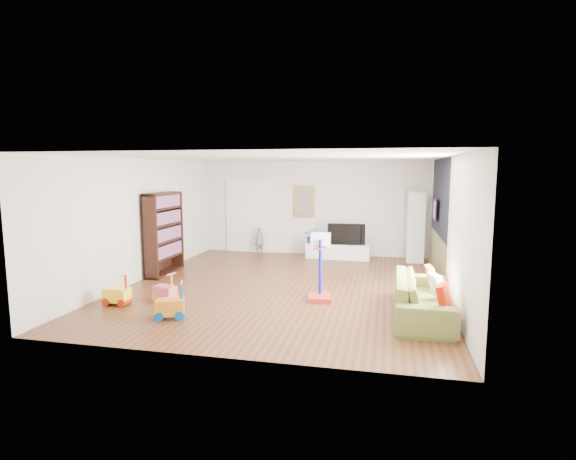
% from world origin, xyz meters
% --- Properties ---
extents(floor, '(6.50, 7.50, 0.00)m').
position_xyz_m(floor, '(0.00, 0.00, 0.00)').
color(floor, brown).
rests_on(floor, ground).
extents(ceiling, '(6.50, 7.50, 0.00)m').
position_xyz_m(ceiling, '(0.00, 0.00, 2.70)').
color(ceiling, white).
rests_on(ceiling, ground).
extents(wall_back, '(6.50, 0.00, 2.70)m').
position_xyz_m(wall_back, '(0.00, 3.75, 1.35)').
color(wall_back, silver).
rests_on(wall_back, ground).
extents(wall_front, '(6.50, 0.00, 2.70)m').
position_xyz_m(wall_front, '(0.00, -3.75, 1.35)').
color(wall_front, silver).
rests_on(wall_front, ground).
extents(wall_left, '(0.00, 7.50, 2.70)m').
position_xyz_m(wall_left, '(-3.25, 0.00, 1.35)').
color(wall_left, white).
rests_on(wall_left, ground).
extents(wall_right, '(0.00, 7.50, 2.70)m').
position_xyz_m(wall_right, '(3.25, 0.00, 1.35)').
color(wall_right, white).
rests_on(wall_right, ground).
extents(navy_accent, '(0.01, 3.20, 1.70)m').
position_xyz_m(navy_accent, '(3.23, 1.40, 1.85)').
color(navy_accent, black).
rests_on(navy_accent, wall_right).
extents(olive_wainscot, '(0.01, 3.20, 1.00)m').
position_xyz_m(olive_wainscot, '(3.23, 1.40, 0.50)').
color(olive_wainscot, brown).
rests_on(olive_wainscot, wall_right).
extents(doorway, '(1.45, 0.06, 2.10)m').
position_xyz_m(doorway, '(-1.90, 3.71, 1.05)').
color(doorway, white).
rests_on(doorway, ground).
extents(painting_back, '(0.62, 0.06, 0.92)m').
position_xyz_m(painting_back, '(-0.25, 3.71, 1.55)').
color(painting_back, gold).
rests_on(painting_back, wall_back).
extents(artwork_right, '(0.04, 0.56, 0.46)m').
position_xyz_m(artwork_right, '(3.17, 1.60, 1.55)').
color(artwork_right, '#7F3F8C').
rests_on(artwork_right, wall_right).
extents(media_console, '(1.79, 0.56, 0.41)m').
position_xyz_m(media_console, '(0.80, 3.22, 0.21)').
color(media_console, white).
rests_on(media_console, ground).
extents(tall_cabinet, '(0.45, 0.45, 1.87)m').
position_xyz_m(tall_cabinet, '(2.86, 3.20, 0.94)').
color(tall_cabinet, white).
rests_on(tall_cabinet, ground).
extents(bookshelf, '(0.35, 1.32, 1.93)m').
position_xyz_m(bookshelf, '(-3.01, 0.50, 0.96)').
color(bookshelf, black).
rests_on(bookshelf, ground).
extents(sofa, '(0.95, 2.33, 0.68)m').
position_xyz_m(sofa, '(2.73, -1.42, 0.34)').
color(sofa, olive).
rests_on(sofa, ground).
extents(basketball_hoop, '(0.51, 0.59, 1.28)m').
position_xyz_m(basketball_hoop, '(0.90, -0.88, 0.64)').
color(basketball_hoop, '#AA301F').
rests_on(basketball_hoop, ground).
extents(ride_on_yellow, '(0.45, 0.28, 0.59)m').
position_xyz_m(ride_on_yellow, '(-2.68, -1.97, 0.30)').
color(ride_on_yellow, yellow).
rests_on(ride_on_yellow, ground).
extents(ride_on_orange, '(0.53, 0.43, 0.61)m').
position_xyz_m(ride_on_orange, '(-1.38, -2.46, 0.31)').
color(ride_on_orange, orange).
rests_on(ride_on_orange, ground).
extents(ride_on_pink, '(0.46, 0.35, 0.55)m').
position_xyz_m(ride_on_pink, '(-1.94, -1.55, 0.27)').
color(ride_on_pink, '#D15A72').
rests_on(ride_on_pink, ground).
extents(child, '(0.34, 0.31, 0.77)m').
position_xyz_m(child, '(-1.55, 3.48, 0.39)').
color(child, slate).
rests_on(child, ground).
extents(tv, '(1.03, 0.22, 0.59)m').
position_xyz_m(tv, '(1.02, 3.22, 0.70)').
color(tv, black).
rests_on(tv, media_console).
extents(vase_plant, '(0.42, 0.37, 0.43)m').
position_xyz_m(vase_plant, '(0.06, 3.18, 0.62)').
color(vase_plant, navy).
rests_on(vase_plant, media_console).
extents(pillow_left, '(0.22, 0.43, 0.41)m').
position_xyz_m(pillow_left, '(2.98, -2.11, 0.53)').
color(pillow_left, '#B01C00').
rests_on(pillow_left, sofa).
extents(pillow_center, '(0.20, 0.41, 0.40)m').
position_xyz_m(pillow_center, '(2.94, -1.40, 0.53)').
color(pillow_center, white).
rests_on(pillow_center, sofa).
extents(pillow_right, '(0.15, 0.41, 0.40)m').
position_xyz_m(pillow_right, '(2.91, -0.78, 0.53)').
color(pillow_right, '#D55C2A').
rests_on(pillow_right, sofa).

